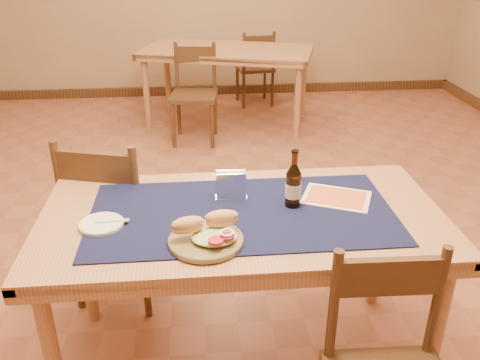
{
  "coord_description": "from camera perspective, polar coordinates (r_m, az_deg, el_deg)",
  "views": [
    {
      "loc": [
        -0.17,
        -2.55,
        1.75
      ],
      "look_at": [
        0.0,
        -0.7,
        0.85
      ],
      "focal_mm": 38.0,
      "sensor_mm": 36.0,
      "label": 1
    }
  ],
  "objects": [
    {
      "name": "beer_bottle",
      "position": [
        2.04,
        6.0,
        -0.63
      ],
      "size": [
        0.06,
        0.06,
        0.24
      ],
      "color": "#3F240B",
      "rests_on": "placemat"
    },
    {
      "name": "side_plate",
      "position": [
        2.0,
        -15.3,
        -4.74
      ],
      "size": [
        0.17,
        0.17,
        0.01
      ],
      "color": "white",
      "rests_on": "placemat"
    },
    {
      "name": "napkin_holder",
      "position": [
        2.1,
        -1.0,
        -0.65
      ],
      "size": [
        0.13,
        0.05,
        0.12
      ],
      "color": "white",
      "rests_on": "placemat"
    },
    {
      "name": "fork",
      "position": [
        1.99,
        -13.86,
        -4.49
      ],
      "size": [
        0.13,
        0.02,
        0.0
      ],
      "color": "#7FD474",
      "rests_on": "side_plate"
    },
    {
      "name": "chair_back_near",
      "position": [
        4.7,
        -5.14,
        9.79
      ],
      "size": [
        0.45,
        0.45,
        0.88
      ],
      "color": "#4B301A",
      "rests_on": "ground"
    },
    {
      "name": "main_table",
      "position": [
        2.06,
        0.26,
        -5.78
      ],
      "size": [
        1.6,
        0.8,
        0.75
      ],
      "color": "#A1764C",
      "rests_on": "ground"
    },
    {
      "name": "chair_main_far",
      "position": [
        2.61,
        -13.74,
        -3.95
      ],
      "size": [
        0.53,
        0.53,
        0.93
      ],
      "color": "#4B301A",
      "rests_on": "ground"
    },
    {
      "name": "back_table",
      "position": [
        5.11,
        -1.48,
        13.64
      ],
      "size": [
        1.79,
        1.24,
        0.75
      ],
      "color": "#A1764C",
      "rests_on": "ground"
    },
    {
      "name": "placemat",
      "position": [
        2.02,
        0.26,
        -3.72
      ],
      "size": [
        1.2,
        0.6,
        0.01
      ],
      "primitive_type": "cube",
      "color": "#0F1437",
      "rests_on": "main_table"
    },
    {
      "name": "baseboard",
      "position": [
        3.06,
        -1.22,
        -7.8
      ],
      "size": [
        6.0,
        7.0,
        0.1
      ],
      "color": "#4B301A",
      "rests_on": "ground"
    },
    {
      "name": "chair_back_far",
      "position": [
        5.75,
        1.77,
        12.58
      ],
      "size": [
        0.43,
        0.43,
        0.83
      ],
      "color": "#4B301A",
      "rests_on": "ground"
    },
    {
      "name": "sandwich_plate",
      "position": [
        1.82,
        -3.66,
        -6.22
      ],
      "size": [
        0.27,
        0.27,
        0.1
      ],
      "color": "olive",
      "rests_on": "placemat"
    },
    {
      "name": "room",
      "position": [
        2.58,
        -1.51,
        18.07
      ],
      "size": [
        6.04,
        7.04,
        2.84
      ],
      "color": "#995A42",
      "rests_on": "ground"
    },
    {
      "name": "menu_card",
      "position": [
        2.16,
        10.77,
        -1.92
      ],
      "size": [
        0.33,
        0.29,
        0.01
      ],
      "color": "#F9DFBC",
      "rests_on": "placemat"
    }
  ]
}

